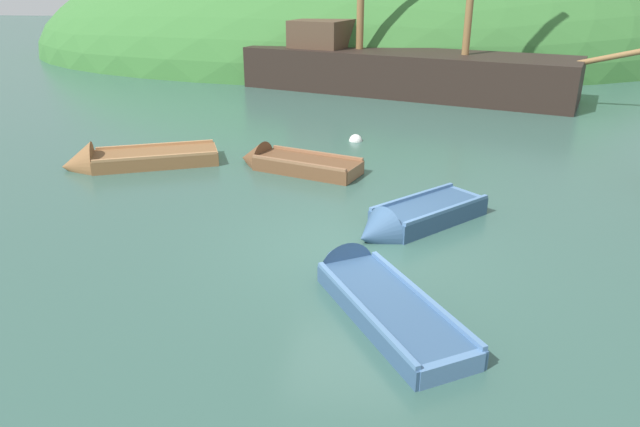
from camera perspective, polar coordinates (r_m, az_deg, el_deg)
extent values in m
plane|color=#33564C|center=(10.29, 3.52, -3.45)|extent=(120.00, 120.00, 0.00)
ellipsoid|color=#387033|center=(38.24, 3.26, 15.60)|extent=(39.85, 26.01, 13.40)
cube|color=black|center=(24.56, 8.25, 12.67)|extent=(13.71, 7.44, 2.47)
cube|color=#997A51|center=(24.40, 8.41, 15.40)|extent=(13.12, 7.01, 0.10)
cylinder|color=olive|center=(23.17, 27.79, 13.68)|extent=(2.86, 1.13, 0.97)
cube|color=#4C3828|center=(25.73, 0.20, 17.32)|extent=(2.83, 2.93, 1.10)
cube|color=#335175|center=(11.56, 10.69, -0.19)|extent=(2.36, 2.37, 0.47)
cone|color=#335175|center=(10.57, 5.26, -2.09)|extent=(1.09, 1.08, 0.93)
cube|color=#4F75A1|center=(12.36, 14.25, 1.35)|extent=(0.71, 0.70, 0.33)
cube|color=#4F75A1|center=(11.21, 9.34, 0.14)|extent=(0.76, 0.76, 0.05)
cube|color=#4F75A1|center=(11.79, 12.11, 1.08)|extent=(0.76, 0.76, 0.05)
cube|color=#4F75A1|center=(11.74, 9.17, 1.67)|extent=(1.69, 1.71, 0.07)
cube|color=#4F75A1|center=(11.20, 12.48, 0.38)|extent=(1.69, 1.71, 0.07)
cube|color=brown|center=(15.48, -15.80, 5.09)|extent=(3.29, 2.30, 0.44)
cone|color=brown|center=(15.65, -22.74, 4.36)|extent=(1.13, 1.37, 1.17)
cube|color=#AE7B4F|center=(15.49, -10.36, 5.84)|extent=(0.53, 1.07, 0.31)
cube|color=#AE7B4F|center=(15.46, -17.84, 5.45)|extent=(0.60, 1.12, 0.05)
cube|color=#AE7B4F|center=(15.43, -13.88, 5.84)|extent=(0.60, 1.12, 0.05)
cube|color=#AE7B4F|center=(15.96, -15.90, 6.53)|extent=(2.79, 1.21, 0.07)
cube|color=#AE7B4F|center=(14.85, -15.90, 5.37)|extent=(2.79, 1.21, 0.07)
cube|color=brown|center=(14.26, -1.21, 4.52)|extent=(2.77, 1.85, 0.45)
cone|color=brown|center=(15.06, -6.63, 5.34)|extent=(0.94, 1.15, 0.99)
cube|color=#8E6242|center=(13.73, 3.33, 4.06)|extent=(0.43, 0.93, 0.31)
cube|color=#8E6242|center=(14.42, -2.80, 5.38)|extent=(0.49, 0.97, 0.05)
cube|color=#8E6242|center=(14.01, 0.41, 4.90)|extent=(0.49, 0.97, 0.05)
cube|color=#8E6242|center=(14.60, -0.32, 5.98)|extent=(2.40, 0.92, 0.07)
cube|color=#8E6242|center=(13.78, -2.18, 4.97)|extent=(2.40, 0.92, 0.07)
cube|color=#335175|center=(8.28, 7.07, -9.92)|extent=(2.37, 3.00, 0.39)
cone|color=#335175|center=(9.66, 1.73, -4.74)|extent=(1.20, 1.11, 0.97)
cube|color=#4F75A1|center=(7.30, 12.73, -14.74)|extent=(0.85, 0.58, 0.27)
cube|color=#4F75A1|center=(8.58, 5.42, -7.52)|extent=(0.90, 0.64, 0.05)
cube|color=#4F75A1|center=(7.85, 8.99, -10.84)|extent=(0.90, 0.64, 0.05)
cube|color=#4F75A1|center=(8.38, 9.97, -7.85)|extent=(1.52, 2.47, 0.07)
cube|color=#4F75A1|center=(7.96, 4.16, -9.31)|extent=(1.52, 2.47, 0.07)
sphere|color=white|center=(17.11, 3.52, 7.16)|extent=(0.39, 0.39, 0.39)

